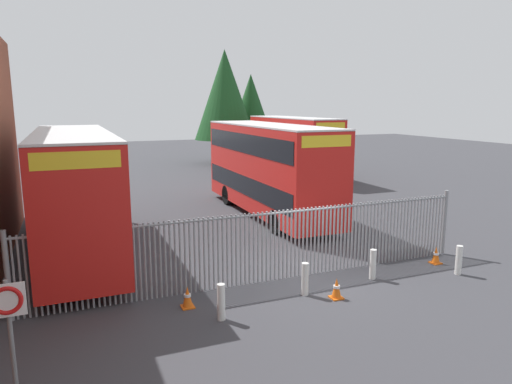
{
  "coord_description": "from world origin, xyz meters",
  "views": [
    {
      "loc": [
        -6.73,
        -12.39,
        5.35
      ],
      "look_at": [
        0.0,
        4.0,
        2.0
      ],
      "focal_mm": 32.56,
      "sensor_mm": 36.0,
      "label": 1
    }
  ],
  "objects": [
    {
      "name": "traffic_cone_near_kerb",
      "position": [
        4.7,
        -0.72,
        0.29
      ],
      "size": [
        0.34,
        0.34,
        0.59
      ],
      "color": "orange",
      "rests_on": "ground"
    },
    {
      "name": "ground_plane",
      "position": [
        0.0,
        8.0,
        0.0
      ],
      "size": [
        100.0,
        100.0,
        0.0
      ],
      "primitive_type": "plane",
      "color": "#3D3D42"
    },
    {
      "name": "traffic_cone_by_gate",
      "position": [
        0.0,
        -1.93,
        0.29
      ],
      "size": [
        0.34,
        0.34,
        0.59
      ],
      "color": "orange",
      "rests_on": "ground"
    },
    {
      "name": "tree_tall_back",
      "position": [
        9.97,
        29.6,
        5.42
      ],
      "size": [
        3.87,
        3.87,
        8.2
      ],
      "color": "#4C3823",
      "rests_on": "ground"
    },
    {
      "name": "double_decker_bus_near_gate",
      "position": [
        2.31,
        8.05,
        2.42
      ],
      "size": [
        2.54,
        10.81,
        4.42
      ],
      "color": "red",
      "rests_on": "ground"
    },
    {
      "name": "bollard_near_right",
      "position": [
        1.83,
        -1.09,
        0.47
      ],
      "size": [
        0.2,
        0.2,
        0.95
      ],
      "primitive_type": "cylinder",
      "color": "silver",
      "rests_on": "ground"
    },
    {
      "name": "tree_short_side",
      "position": [
        6.81,
        27.92,
        6.19
      ],
      "size": [
        5.56,
        5.56,
        10.16
      ],
      "color": "#4C3823",
      "rests_on": "ground"
    },
    {
      "name": "speed_limit_sign_post",
      "position": [
        -7.85,
        -3.86,
        1.78
      ],
      "size": [
        0.6,
        0.14,
        2.4
      ],
      "color": "slate",
      "rests_on": "ground"
    },
    {
      "name": "traffic_cone_mid_forecourt",
      "position": [
        -4.0,
        -0.93,
        0.29
      ],
      "size": [
        0.34,
        0.34,
        0.59
      ],
      "color": "orange",
      "rests_on": "ground"
    },
    {
      "name": "bollard_far_right",
      "position": [
        4.6,
        -1.8,
        0.47
      ],
      "size": [
        0.2,
        0.2,
        0.95
      ],
      "primitive_type": "cylinder",
      "color": "silver",
      "rests_on": "ground"
    },
    {
      "name": "bollard_near_left",
      "position": [
        -3.39,
        -1.97,
        0.47
      ],
      "size": [
        0.2,
        0.2,
        0.95
      ],
      "primitive_type": "cylinder",
      "color": "silver",
      "rests_on": "ground"
    },
    {
      "name": "palisade_fence",
      "position": [
        -1.3,
        0.0,
        1.18
      ],
      "size": [
        14.12,
        0.14,
        2.35
      ],
      "color": "gray",
      "rests_on": "ground"
    },
    {
      "name": "bollard_center_front",
      "position": [
        -0.7,
        -1.38,
        0.47
      ],
      "size": [
        0.2,
        0.2,
        0.95
      ],
      "primitive_type": "cylinder",
      "color": "silver",
      "rests_on": "ground"
    },
    {
      "name": "double_decker_bus_behind_fence_right",
      "position": [
        9.06,
        18.86,
        2.42
      ],
      "size": [
        2.54,
        10.81,
        4.42
      ],
      "color": "red",
      "rests_on": "ground"
    },
    {
      "name": "double_decker_bus_behind_fence_left",
      "position": [
        -6.51,
        5.18,
        2.42
      ],
      "size": [
        2.54,
        10.81,
        4.42
      ],
      "color": "red",
      "rests_on": "ground"
    }
  ]
}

